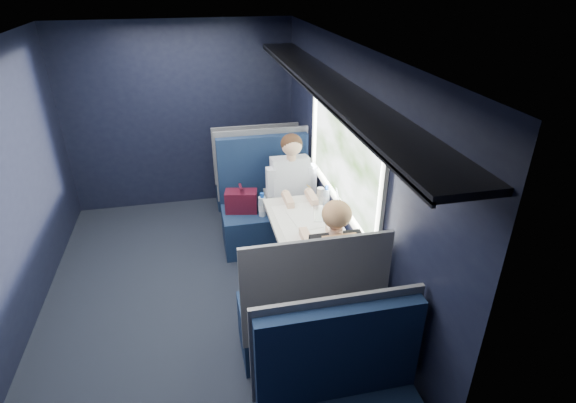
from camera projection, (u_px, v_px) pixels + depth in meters
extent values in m
cube|color=black|center=(196.00, 300.00, 4.27)|extent=(2.80, 4.20, 0.01)
cube|color=black|center=(348.00, 176.00, 4.01)|extent=(0.10, 4.20, 2.30)
cube|color=black|center=(181.00, 117.00, 5.60)|extent=(2.80, 0.10, 2.30)
cube|color=silver|center=(164.00, 39.00, 3.18)|extent=(2.80, 4.20, 0.10)
cube|color=beige|center=(344.00, 111.00, 3.72)|extent=(0.03, 1.84, 0.07)
cube|color=beige|center=(339.00, 202.00, 4.11)|extent=(0.03, 1.84, 0.07)
cube|color=beige|center=(381.00, 205.00, 3.15)|extent=(0.03, 0.07, 0.78)
cube|color=beige|center=(315.00, 127.00, 4.68)|extent=(0.03, 0.07, 0.78)
cube|color=black|center=(327.00, 83.00, 3.58)|extent=(0.36, 4.10, 0.04)
cube|color=black|center=(306.00, 87.00, 3.56)|extent=(0.02, 4.10, 0.03)
cube|color=red|center=(346.00, 94.00, 3.66)|extent=(0.01, 0.10, 0.12)
cylinder|color=#54565E|center=(286.00, 258.00, 4.27)|extent=(0.08, 0.08, 0.70)
cube|color=silver|center=(305.00, 222.00, 4.14)|extent=(0.62, 1.00, 0.04)
cube|color=black|center=(269.00, 228.00, 5.00)|extent=(1.00, 0.50, 0.45)
cube|color=black|center=(263.00, 168.00, 4.98)|extent=(1.00, 0.10, 0.75)
cube|color=#54565E|center=(262.00, 164.00, 5.02)|extent=(1.04, 0.03, 0.82)
cube|color=#54565E|center=(269.00, 204.00, 4.81)|extent=(0.06, 0.40, 0.20)
cube|color=#450E1E|center=(241.00, 201.00, 4.83)|extent=(0.37, 0.24, 0.24)
cylinder|color=#450E1E|center=(241.00, 187.00, 4.75)|extent=(0.06, 0.14, 0.03)
cylinder|color=silver|center=(262.00, 206.00, 4.75)|extent=(0.08, 0.08, 0.22)
cylinder|color=#1646AB|center=(262.00, 195.00, 4.69)|extent=(0.04, 0.04, 0.05)
cube|color=black|center=(302.00, 324.00, 3.65)|extent=(1.00, 0.50, 0.45)
cube|color=black|center=(314.00, 288.00, 3.11)|extent=(1.00, 0.10, 0.75)
cube|color=#54565E|center=(316.00, 290.00, 3.05)|extent=(1.04, 0.03, 0.82)
cube|color=#54565E|center=(301.00, 289.00, 3.54)|extent=(0.06, 0.40, 0.20)
cube|color=black|center=(254.00, 186.00, 5.95)|extent=(1.00, 0.40, 0.45)
cube|color=black|center=(256.00, 154.00, 5.49)|extent=(1.00, 0.10, 0.66)
cube|color=#54565E|center=(256.00, 154.00, 5.43)|extent=(1.04, 0.03, 0.72)
cube|color=black|center=(339.00, 353.00, 2.65)|extent=(1.00, 0.10, 0.66)
cube|color=#54565E|center=(336.00, 344.00, 2.68)|extent=(1.04, 0.03, 0.72)
cube|color=black|center=(294.00, 207.00, 4.79)|extent=(0.36, 0.44, 0.16)
cube|color=black|center=(298.00, 242.00, 4.75)|extent=(0.32, 0.12, 0.45)
cube|color=silver|center=(290.00, 180.00, 4.81)|extent=(0.40, 0.29, 0.53)
cylinder|color=#D8A88C|center=(291.00, 157.00, 4.64)|extent=(0.10, 0.10, 0.06)
sphere|color=#D8A88C|center=(292.00, 145.00, 4.56)|extent=(0.21, 0.21, 0.21)
sphere|color=#382114|center=(291.00, 144.00, 4.57)|extent=(0.22, 0.22, 0.22)
cube|color=silver|center=(271.00, 183.00, 4.73)|extent=(0.09, 0.12, 0.34)
cube|color=silver|center=(311.00, 180.00, 4.82)|extent=(0.09, 0.12, 0.34)
cube|color=black|center=(328.00, 280.00, 3.68)|extent=(0.36, 0.44, 0.16)
cube|color=black|center=(320.00, 294.00, 3.99)|extent=(0.32, 0.12, 0.45)
cube|color=black|center=(336.00, 266.00, 3.42)|extent=(0.40, 0.29, 0.53)
cylinder|color=#D8A88C|center=(336.00, 232.00, 3.33)|extent=(0.10, 0.10, 0.06)
sphere|color=#D8A88C|center=(336.00, 215.00, 3.28)|extent=(0.21, 0.21, 0.21)
sphere|color=tan|center=(337.00, 214.00, 3.26)|extent=(0.22, 0.22, 0.22)
cube|color=black|center=(307.00, 267.00, 3.41)|extent=(0.09, 0.12, 0.34)
cube|color=black|center=(361.00, 259.00, 3.50)|extent=(0.09, 0.12, 0.34)
cube|color=tan|center=(339.00, 257.00, 3.31)|extent=(0.26, 0.07, 0.36)
cube|color=white|center=(306.00, 222.00, 4.09)|extent=(0.52, 0.74, 0.01)
cube|color=silver|center=(326.00, 214.00, 4.22)|extent=(0.31, 0.37, 0.02)
cube|color=silver|center=(339.00, 201.00, 4.18)|extent=(0.09, 0.31, 0.22)
cube|color=black|center=(338.00, 201.00, 4.18)|extent=(0.07, 0.27, 0.18)
cylinder|color=silver|center=(326.00, 198.00, 4.34)|extent=(0.06, 0.06, 0.17)
cylinder|color=#1646AB|center=(327.00, 188.00, 4.29)|extent=(0.03, 0.03, 0.04)
cylinder|color=white|center=(320.00, 192.00, 4.54)|extent=(0.07, 0.07, 0.09)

